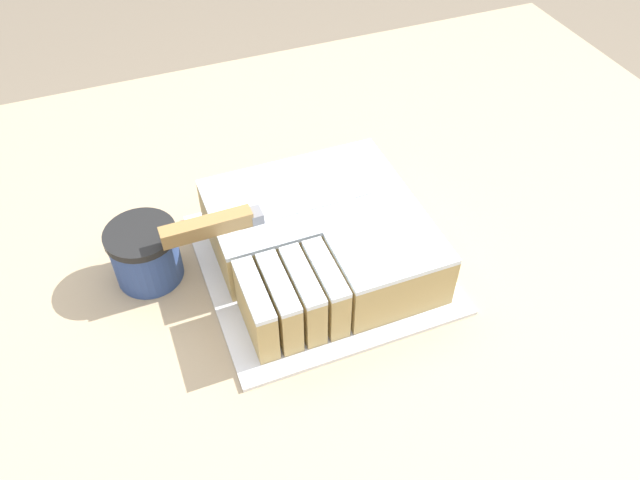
% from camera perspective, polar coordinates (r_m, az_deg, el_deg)
% --- Properties ---
extents(countertop, '(1.40, 1.10, 0.94)m').
position_cam_1_polar(countertop, '(1.32, 2.40, -13.66)').
color(countertop, tan).
rests_on(countertop, ground_plane).
extents(cake_board, '(0.32, 0.32, 0.01)m').
position_cam_1_polar(cake_board, '(0.89, 0.00, -2.04)').
color(cake_board, silver).
rests_on(cake_board, countertop).
extents(cake, '(0.27, 0.27, 0.08)m').
position_cam_1_polar(cake, '(0.86, 0.12, 0.20)').
color(cake, tan).
rests_on(cake, cake_board).
extents(knife, '(0.30, 0.02, 0.02)m').
position_cam_1_polar(knife, '(0.82, -8.45, 1.63)').
color(knife, silver).
rests_on(knife, cake).
extents(coffee_cup, '(0.10, 0.10, 0.09)m').
position_cam_1_polar(coffee_cup, '(0.88, -15.68, -1.22)').
color(coffee_cup, '#334C8C').
rests_on(coffee_cup, countertop).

